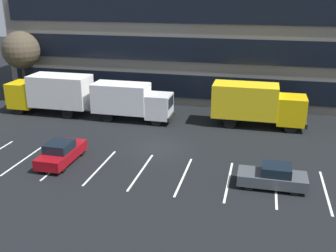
# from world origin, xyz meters

# --- Properties ---
(ground_plane) EXTENTS (120.00, 120.00, 0.00)m
(ground_plane) POSITION_xyz_m (0.00, 0.00, 0.00)
(ground_plane) COLOR black
(office_building) EXTENTS (39.29, 13.54, 18.00)m
(office_building) POSITION_xyz_m (0.00, 17.95, 9.00)
(office_building) COLOR slate
(office_building) RESTS_ON ground_plane
(lot_markings) EXTENTS (22.54, 5.40, 0.01)m
(lot_markings) POSITION_xyz_m (0.00, -4.18, 0.00)
(lot_markings) COLOR silver
(lot_markings) RESTS_ON ground_plane
(box_truck_white) EXTENTS (7.10, 2.35, 3.29)m
(box_truck_white) POSITION_xyz_m (-3.94, 5.58, 1.85)
(box_truck_white) COLOR white
(box_truck_white) RESTS_ON ground_plane
(box_truck_yellow_all) EXTENTS (7.79, 2.58, 3.61)m
(box_truck_yellow_all) POSITION_xyz_m (6.85, 6.57, 2.03)
(box_truck_yellow_all) COLOR yellow
(box_truck_yellow_all) RESTS_ON ground_plane
(box_truck_yellow) EXTENTS (7.95, 2.63, 3.68)m
(box_truck_yellow) POSITION_xyz_m (-11.79, 5.75, 2.07)
(box_truck_yellow) COLOR yellow
(box_truck_yellow) RESTS_ON ground_plane
(sedan_maroon) EXTENTS (1.78, 4.25, 1.52)m
(sedan_maroon) POSITION_xyz_m (-5.61, -4.09, 0.72)
(sedan_maroon) COLOR maroon
(sedan_maroon) RESTS_ON ground_plane
(sedan_charcoal) EXTENTS (3.99, 1.67, 1.43)m
(sedan_charcoal) POSITION_xyz_m (8.17, -4.34, 0.67)
(sedan_charcoal) COLOR #474C51
(sedan_charcoal) RESTS_ON ground_plane
(bare_tree) EXTENTS (3.80, 3.80, 7.12)m
(bare_tree) POSITION_xyz_m (-17.00, 9.58, 5.20)
(bare_tree) COLOR #473323
(bare_tree) RESTS_ON ground_plane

